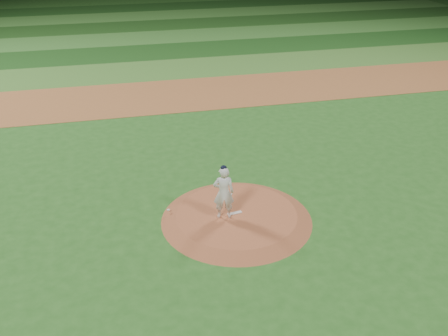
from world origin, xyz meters
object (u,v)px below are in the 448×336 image
object	(u,v)px
pitching_rubber	(235,213)
rosin_bag	(168,210)
pitcher_on_mound	(224,192)
pitchers_mound	(237,216)

from	to	relation	value
pitching_rubber	rosin_bag	bearing A→B (deg)	152.68
pitching_rubber	pitcher_on_mound	distance (m)	1.11
pitchers_mound	pitcher_on_mound	size ratio (longest dim) A/B	2.65
pitching_rubber	rosin_bag	size ratio (longest dim) A/B	4.62
rosin_bag	pitcher_on_mound	xyz separation A→B (m)	(1.88, -0.87, 0.99)
pitchers_mound	pitcher_on_mound	xyz separation A→B (m)	(-0.51, -0.11, 1.15)
pitchers_mound	pitching_rubber	distance (m)	0.16
pitching_rubber	rosin_bag	xyz separation A→B (m)	(-2.32, 0.74, 0.02)
pitchers_mound	rosin_bag	world-z (taller)	rosin_bag
pitchers_mound	pitcher_on_mound	bearing A→B (deg)	-167.99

